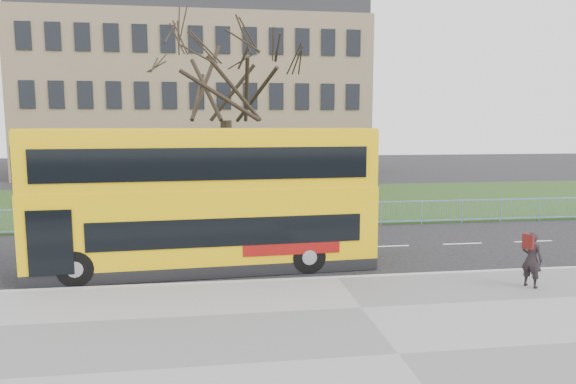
% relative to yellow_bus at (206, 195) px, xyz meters
% --- Properties ---
extents(ground, '(120.00, 120.00, 0.00)m').
position_rel_yellow_bus_xyz_m(ground, '(3.85, -0.39, -2.40)').
color(ground, black).
rests_on(ground, ground).
extents(pavement, '(80.00, 10.50, 0.12)m').
position_rel_yellow_bus_xyz_m(pavement, '(3.85, -7.14, -2.34)').
color(pavement, slate).
rests_on(pavement, ground).
extents(kerb, '(80.00, 0.20, 0.14)m').
position_rel_yellow_bus_xyz_m(kerb, '(3.85, -1.94, -2.33)').
color(kerb, '#9C9C9F').
rests_on(kerb, ground).
extents(grass_verge, '(80.00, 15.40, 0.08)m').
position_rel_yellow_bus_xyz_m(grass_verge, '(3.85, 13.91, -2.36)').
color(grass_verge, '#213814').
rests_on(grass_verge, ground).
extents(guard_railing, '(40.00, 0.12, 1.10)m').
position_rel_yellow_bus_xyz_m(guard_railing, '(3.85, 6.21, -1.85)').
color(guard_railing, '#749ACF').
rests_on(guard_railing, ground).
extents(bare_tree, '(7.95, 7.95, 11.35)m').
position_rel_yellow_bus_xyz_m(bare_tree, '(0.85, 9.61, 3.36)').
color(bare_tree, black).
rests_on(bare_tree, grass_verge).
extents(civic_building, '(30.00, 15.00, 14.00)m').
position_rel_yellow_bus_xyz_m(civic_building, '(-1.15, 34.61, 4.60)').
color(civic_building, '#886E56').
rests_on(civic_building, ground).
extents(yellow_bus, '(10.79, 3.12, 4.47)m').
position_rel_yellow_bus_xyz_m(yellow_bus, '(0.00, 0.00, 0.00)').
color(yellow_bus, yellow).
rests_on(yellow_bus, ground).
extents(pedestrian, '(0.62, 0.69, 1.57)m').
position_rel_yellow_bus_xyz_m(pedestrian, '(9.01, -3.56, -1.49)').
color(pedestrian, black).
rests_on(pedestrian, pavement).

